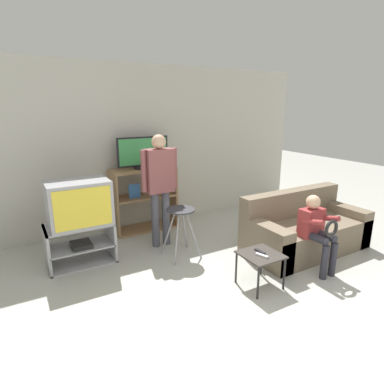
% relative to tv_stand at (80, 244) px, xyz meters
% --- Properties ---
extents(ground_plane, '(18.00, 18.00, 0.00)m').
position_rel_tv_stand_xyz_m(ground_plane, '(1.19, -2.42, -0.26)').
color(ground_plane, '#B7B7AD').
extents(wall_back, '(6.40, 0.06, 2.60)m').
position_rel_tv_stand_xyz_m(wall_back, '(1.19, 0.98, 1.04)').
color(wall_back, beige).
rests_on(wall_back, ground_plane).
extents(tv_stand, '(0.82, 0.49, 0.52)m').
position_rel_tv_stand_xyz_m(tv_stand, '(0.00, 0.00, 0.00)').
color(tv_stand, '#A8A8AD').
rests_on(tv_stand, ground_plane).
extents(television_main, '(0.74, 0.54, 0.56)m').
position_rel_tv_stand_xyz_m(television_main, '(0.03, 0.00, 0.54)').
color(television_main, '#9E9EA3').
rests_on(television_main, tv_stand).
extents(media_shelf, '(1.01, 0.43, 1.01)m').
position_rel_tv_stand_xyz_m(media_shelf, '(1.15, 0.69, 0.26)').
color(media_shelf, '#9E7A51').
rests_on(media_shelf, ground_plane).
extents(television_flat, '(0.83, 0.20, 0.49)m').
position_rel_tv_stand_xyz_m(television_flat, '(1.17, 0.70, 0.99)').
color(television_flat, black).
rests_on(television_flat, media_shelf).
extents(folding_stool, '(0.42, 0.42, 0.67)m').
position_rel_tv_stand_xyz_m(folding_stool, '(1.20, -0.48, 0.29)').
color(folding_stool, '#99999E').
rests_on(folding_stool, ground_plane).
extents(snack_table, '(0.42, 0.42, 0.39)m').
position_rel_tv_stand_xyz_m(snack_table, '(1.61, -1.57, 0.08)').
color(snack_table, '#38332D').
rests_on(snack_table, ground_plane).
extents(remote_control_black, '(0.04, 0.14, 0.02)m').
position_rel_tv_stand_xyz_m(remote_control_black, '(1.63, -1.54, 0.15)').
color(remote_control_black, '#232328').
rests_on(remote_control_black, snack_table).
extents(remote_control_white, '(0.08, 0.15, 0.02)m').
position_rel_tv_stand_xyz_m(remote_control_white, '(1.58, -1.62, 0.15)').
color(remote_control_white, silver).
rests_on(remote_control_white, snack_table).
extents(couch, '(1.75, 0.82, 0.80)m').
position_rel_tv_stand_xyz_m(couch, '(2.80, -1.13, 0.02)').
color(couch, '#756651').
rests_on(couch, ground_plane).
extents(person_standing_adult, '(0.53, 0.20, 1.59)m').
position_rel_tv_stand_xyz_m(person_standing_adult, '(1.12, -0.02, 0.71)').
color(person_standing_adult, '#4C4C56').
rests_on(person_standing_adult, ground_plane).
extents(person_seated_child, '(0.33, 0.43, 0.93)m').
position_rel_tv_stand_xyz_m(person_seated_child, '(2.44, -1.61, 0.30)').
color(person_seated_child, '#2D2D38').
rests_on(person_seated_child, ground_plane).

